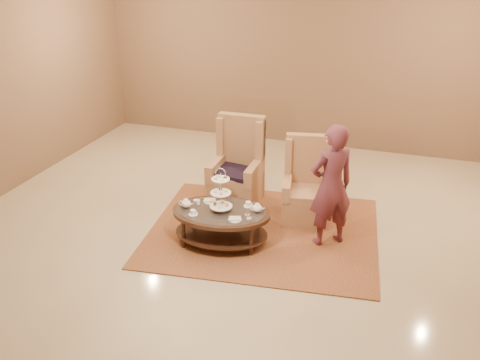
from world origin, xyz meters
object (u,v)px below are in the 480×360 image
(armchair_right, at_px, (306,191))
(person, at_px, (331,186))
(tea_table, at_px, (221,216))
(armchair_left, at_px, (237,174))

(armchair_right, relative_size, person, 0.72)
(tea_table, relative_size, armchair_left, 1.04)
(tea_table, xyz_separation_m, person, (1.31, 0.44, 0.43))
(armchair_left, bearing_deg, armchair_right, -9.73)
(tea_table, bearing_deg, person, 12.74)
(person, bearing_deg, armchair_right, -93.76)
(tea_table, bearing_deg, armchair_right, 44.48)
(tea_table, distance_m, person, 1.45)
(armchair_left, xyz_separation_m, person, (1.51, -0.79, 0.37))
(armchair_right, height_order, person, person)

